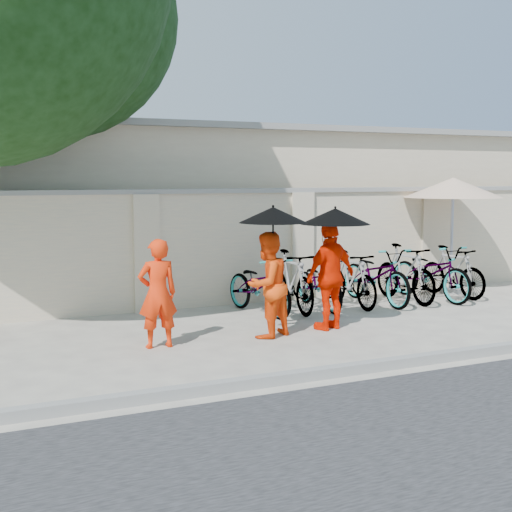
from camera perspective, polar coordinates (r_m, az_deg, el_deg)
name	(u,v)px	position (r m, az deg, el deg)	size (l,w,h in m)	color
ground	(282,344)	(9.91, 2.07, -7.01)	(80.00, 80.00, 0.00)	beige
kerb	(349,369)	(8.47, 7.44, -8.98)	(40.00, 0.16, 0.12)	gray
compound_wall	(250,248)	(13.02, -0.50, 0.68)	(20.00, 0.30, 2.00)	beige
building_behind	(220,206)	(16.85, -2.86, 4.02)	(14.00, 6.00, 3.20)	beige
monk_left	(158,293)	(9.64, -7.88, -2.99)	(0.54, 0.35, 1.47)	#FF2E09
monk_center	(267,285)	(10.16, 0.90, -2.32)	(0.74, 0.57, 1.52)	#FF470B
parasol_center	(273,215)	(10.01, 1.37, 3.31)	(0.97, 0.97, 1.01)	black
monk_right	(331,276)	(10.73, 5.98, -1.59)	(0.95, 0.40, 1.63)	#FC2000
parasol_right	(335,216)	(10.59, 6.36, 3.18)	(1.04, 1.04, 0.91)	black
patio_umbrella	(453,189)	(14.45, 15.49, 5.19)	(2.03, 2.03, 2.27)	gray
bike_0	(260,286)	(11.92, 0.30, -2.38)	(0.63, 1.82, 0.96)	#9C9DAE
bike_1	(291,281)	(12.14, 2.85, -2.02)	(0.49, 1.74, 1.04)	#9C9DAE
bike_2	(320,283)	(12.45, 5.14, -2.17)	(0.60, 1.71, 0.90)	#9C9DAE
bike_3	(351,279)	(12.67, 7.62, -1.83)	(0.47, 1.65, 0.99)	#9C9DAE
bike_4	(376,275)	(13.04, 9.61, -1.54)	(0.69, 1.97, 1.03)	#9C9DAE
bike_5	(405,273)	(13.31, 11.85, -1.37)	(0.50, 1.76, 1.06)	#9C9DAE
bike_6	(431,272)	(13.66, 13.81, -1.27)	(0.69, 1.97, 1.04)	#9C9DAE
bike_7	(452,272)	(14.10, 15.43, -1.21)	(0.46, 1.62, 0.97)	#9C9DAE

